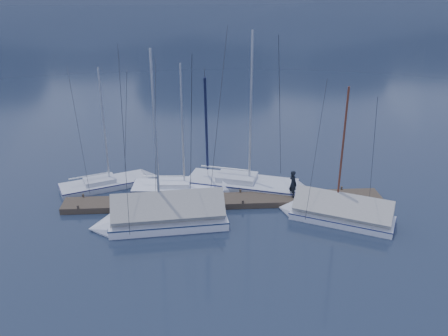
{
  "coord_description": "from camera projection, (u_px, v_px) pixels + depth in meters",
  "views": [
    {
      "loc": [
        -1.65,
        -22.02,
        12.32
      ],
      "look_at": [
        0.0,
        2.0,
        2.2
      ],
      "focal_mm": 38.0,
      "sensor_mm": 36.0,
      "label": 1
    }
  ],
  "objects": [
    {
      "name": "sailboat_open_mid",
      "position": [
        192.0,
        189.0,
        28.47
      ],
      "size": [
        6.47,
        2.73,
        8.42
      ],
      "color": "white",
      "rests_on": "ground"
    },
    {
      "name": "person",
      "position": [
        293.0,
        184.0,
        26.77
      ],
      "size": [
        0.57,
        0.68,
        1.58
      ],
      "primitive_type": "imported",
      "rotation": [
        0.0,
        0.0,
        1.97
      ],
      "color": "black",
      "rests_on": "dock"
    },
    {
      "name": "sailboat_open_left",
      "position": [
        117.0,
        183.0,
        29.28
      ],
      "size": [
        6.25,
        3.81,
        8.01
      ],
      "color": "silver",
      "rests_on": "ground"
    },
    {
      "name": "sailboat_covered_near",
      "position": [
        333.0,
        213.0,
        25.12
      ],
      "size": [
        6.31,
        4.48,
        8.0
      ],
      "color": "white",
      "rests_on": "ground"
    },
    {
      "name": "ground",
      "position": [
        227.0,
        221.0,
        25.14
      ],
      "size": [
        1000.0,
        1000.0,
        0.0
      ],
      "primitive_type": "plane",
      "color": "black",
      "rests_on": "ground"
    },
    {
      "name": "sailboat_covered_far",
      "position": [
        157.0,
        218.0,
        24.44
      ],
      "size": [
        7.26,
        3.02,
        9.97
      ],
      "color": "white",
      "rests_on": "ground"
    },
    {
      "name": "sailboat_open_right",
      "position": [
        258.0,
        187.0,
        28.65
      ],
      "size": [
        8.05,
        4.6,
        10.27
      ],
      "color": "silver",
      "rests_on": "ground"
    },
    {
      "name": "dock",
      "position": [
        224.0,
        202.0,
        26.93
      ],
      "size": [
        18.0,
        1.5,
        0.54
      ],
      "color": "#382D23",
      "rests_on": "ground"
    },
    {
      "name": "mooring_posts",
      "position": [
        215.0,
        198.0,
        26.81
      ],
      "size": [
        15.12,
        1.52,
        0.35
      ],
      "color": "#382D23",
      "rests_on": "ground"
    }
  ]
}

